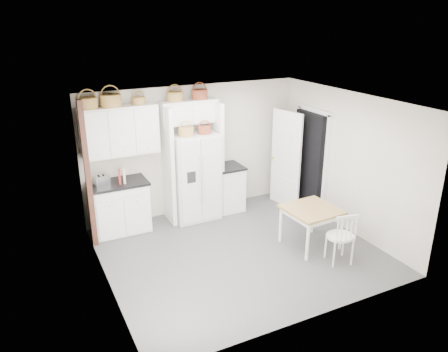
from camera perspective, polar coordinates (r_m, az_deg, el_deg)
floor at (r=7.71m, az=2.04°, el=-9.77°), size 4.50×4.50×0.00m
ceiling at (r=6.79m, az=2.32°, el=9.57°), size 4.50×4.50×0.00m
wall_back at (r=8.86m, az=-3.99°, el=3.45°), size 4.50×0.00×4.50m
wall_left at (r=6.46m, az=-15.71°, el=-3.87°), size 0.00×4.00×4.00m
wall_right at (r=8.40m, az=15.81°, el=1.75°), size 0.00×4.00×4.00m
refrigerator at (r=8.64m, az=-3.95°, el=-0.02°), size 0.90×0.72×1.74m
base_cab_left at (r=8.43m, az=-13.45°, el=-4.02°), size 1.02×0.64×0.94m
base_cab_right at (r=9.13m, az=0.52°, el=-1.59°), size 0.52×0.62×0.91m
dining_table at (r=7.87m, az=11.21°, el=-6.55°), size 0.91×0.91×0.72m
windsor_chair at (r=7.44m, az=14.92°, el=-7.60°), size 0.54×0.51×0.93m
counter_left at (r=8.24m, az=-13.73°, el=-0.90°), size 1.06×0.68×0.04m
counter_right at (r=8.96m, az=0.53°, el=1.24°), size 0.56×0.66×0.04m
toaster at (r=8.11m, az=-15.72°, el=-0.58°), size 0.31×0.22×0.19m
cookbook_red at (r=8.12m, az=-13.48°, el=-0.08°), size 0.07×0.17×0.25m
cookbook_cream at (r=8.14m, az=-12.91°, el=0.03°), size 0.07×0.18×0.26m
basket_upper_a at (r=7.91m, az=-17.35°, el=9.07°), size 0.33×0.33×0.19m
basket_upper_b at (r=7.98m, az=-14.57°, el=9.52°), size 0.37×0.37×0.21m
basket_upper_c at (r=8.10m, az=-11.08°, el=9.65°), size 0.23×0.23×0.13m
basket_bridge_a at (r=8.30m, az=-6.45°, el=10.28°), size 0.31×0.31×0.17m
basket_bridge_b at (r=8.48m, az=-3.22°, el=10.61°), size 0.31×0.31×0.18m
basket_fridge_a at (r=8.21m, az=-4.97°, el=5.78°), size 0.29×0.29×0.16m
basket_fridge_b at (r=8.35m, az=-2.56°, el=6.02°), size 0.26×0.26×0.14m
upper_cabinet at (r=8.11m, az=-13.51°, el=5.74°), size 1.40×0.34×0.90m
bridge_cabinet at (r=8.45m, az=-4.63°, el=8.38°), size 1.12×0.34×0.45m
fridge_panel_left at (r=8.42m, az=-7.33°, el=1.34°), size 0.08×0.60×2.30m
fridge_panel_right at (r=8.78m, az=-1.05°, el=2.31°), size 0.08×0.60×2.30m
trim_post at (r=7.71m, az=-17.35°, el=-0.06°), size 0.09×0.09×2.60m
doorway_void at (r=9.15m, az=11.11°, el=1.86°), size 0.18×0.85×2.05m
door_slab at (r=9.21m, az=8.07°, el=2.15°), size 0.21×0.79×2.05m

